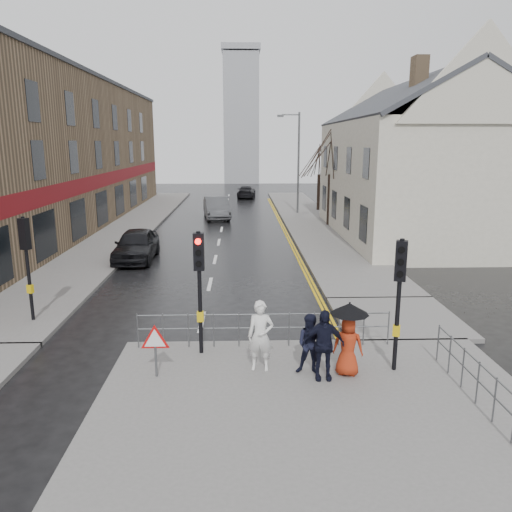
{
  "coord_description": "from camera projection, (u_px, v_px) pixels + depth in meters",
  "views": [
    {
      "loc": [
        1.31,
        -12.66,
        5.8
      ],
      "look_at": [
        1.87,
        5.23,
        1.72
      ],
      "focal_mm": 35.0,
      "sensor_mm": 36.0,
      "label": 1
    }
  ],
  "objects": [
    {
      "name": "pedestrian_a",
      "position": [
        261.0,
        336.0,
        12.55
      ],
      "size": [
        0.71,
        0.51,
        1.81
      ],
      "primitive_type": "imported",
      "rotation": [
        0.0,
        0.0,
        -0.12
      ],
      "color": "silver",
      "rests_on": "near_pavement"
    },
    {
      "name": "building_right_cream",
      "position": [
        415.0,
        160.0,
        30.43
      ],
      "size": [
        9.0,
        16.4,
        10.1
      ],
      "color": "beige",
      "rests_on": "ground"
    },
    {
      "name": "tree_near",
      "position": [
        331.0,
        152.0,
        34.11
      ],
      "size": [
        2.4,
        2.4,
        6.58
      ],
      "color": "black",
      "rests_on": "right_pavement"
    },
    {
      "name": "traffic_signal_near_left",
      "position": [
        199.0,
        271.0,
        13.24
      ],
      "size": [
        0.28,
        0.27,
        3.4
      ],
      "color": "black",
      "rests_on": "near_pavement"
    },
    {
      "name": "left_pavement",
      "position": [
        132.0,
        224.0,
        35.79
      ],
      "size": [
        4.0,
        44.0,
        0.14
      ],
      "primitive_type": "cube",
      "color": "#605E5B",
      "rests_on": "ground"
    },
    {
      "name": "pedestrian_d",
      "position": [
        323.0,
        345.0,
        12.06
      ],
      "size": [
        1.03,
        0.43,
        1.76
      ],
      "primitive_type": "imported",
      "rotation": [
        0.0,
        0.0,
        -0.0
      ],
      "color": "black",
      "rests_on": "near_pavement"
    },
    {
      "name": "traffic_signal_near_right",
      "position": [
        400.0,
        282.0,
        12.22
      ],
      "size": [
        0.34,
        0.33,
        3.4
      ],
      "color": "black",
      "rests_on": "near_pavement"
    },
    {
      "name": "traffic_signal_far_left",
      "position": [
        26.0,
        250.0,
        15.8
      ],
      "size": [
        0.34,
        0.33,
        3.4
      ],
      "color": "black",
      "rests_on": "left_pavement"
    },
    {
      "name": "guard_railing_front",
      "position": [
        264.0,
        322.0,
        14.04
      ],
      "size": [
        7.14,
        0.04,
        1.0
      ],
      "color": "#595B5E",
      "rests_on": "near_pavement"
    },
    {
      "name": "warning_sign",
      "position": [
        155.0,
        342.0,
        12.15
      ],
      "size": [
        0.8,
        0.07,
        1.35
      ],
      "color": "#595B5E",
      "rests_on": "near_pavement"
    },
    {
      "name": "church_tower",
      "position": [
        241.0,
        120.0,
        72.05
      ],
      "size": [
        5.0,
        5.0,
        18.0
      ],
      "primitive_type": "cube",
      "color": "#989BA1",
      "rests_on": "ground"
    },
    {
      "name": "right_pavement",
      "position": [
        308.0,
        219.0,
        38.13
      ],
      "size": [
        4.0,
        40.0,
        0.14
      ],
      "primitive_type": "cube",
      "color": "#605E5B",
      "rests_on": "ground"
    },
    {
      "name": "car_mid",
      "position": [
        217.0,
        208.0,
        38.77
      ],
      "size": [
        2.44,
        5.27,
        1.67
      ],
      "primitive_type": "imported",
      "rotation": [
        0.0,
        0.0,
        0.14
      ],
      "color": "#434447",
      "rests_on": "ground"
    },
    {
      "name": "building_left_terrace",
      "position": [
        43.0,
        155.0,
        33.55
      ],
      "size": [
        8.0,
        42.0,
        10.0
      ],
      "primitive_type": "cube",
      "color": "#8A6F50",
      "rests_on": "ground"
    },
    {
      "name": "pedestrian_with_umbrella",
      "position": [
        348.0,
        334.0,
        12.23
      ],
      "size": [
        0.96,
        0.96,
        1.86
      ],
      "color": "#A72D13",
      "rests_on": "near_pavement"
    },
    {
      "name": "pedestrian_b",
      "position": [
        311.0,
        344.0,
        12.34
      ],
      "size": [
        0.86,
        0.74,
        1.55
      ],
      "primitive_type": "imported",
      "rotation": [
        0.0,
        0.0,
        -0.22
      ],
      "color": "black",
      "rests_on": "near_pavement"
    },
    {
      "name": "car_far",
      "position": [
        246.0,
        192.0,
        53.22
      ],
      "size": [
        2.15,
        4.52,
        1.27
      ],
      "primitive_type": "imported",
      "rotation": [
        0.0,
        0.0,
        3.06
      ],
      "color": "black",
      "rests_on": "ground"
    },
    {
      "name": "car_parked",
      "position": [
        136.0,
        245.0,
        24.98
      ],
      "size": [
        1.9,
        4.66,
        1.58
      ],
      "primitive_type": "imported",
      "rotation": [
        0.0,
        0.0,
        0.01
      ],
      "color": "black",
      "rests_on": "ground"
    },
    {
      "name": "guard_railing_side",
      "position": [
        478.0,
        374.0,
        10.92
      ],
      "size": [
        0.04,
        4.54,
        1.0
      ],
      "color": "#595B5E",
      "rests_on": "near_pavement"
    },
    {
      "name": "tree_far",
      "position": [
        319.0,
        159.0,
        42.08
      ],
      "size": [
        2.4,
        2.4,
        5.64
      ],
      "color": "black",
      "rests_on": "right_pavement"
    },
    {
      "name": "ground",
      "position": [
        194.0,
        360.0,
        13.59
      ],
      "size": [
        120.0,
        120.0,
        0.0
      ],
      "primitive_type": "plane",
      "color": "black",
      "rests_on": "ground"
    },
    {
      "name": "street_lamp",
      "position": [
        296.0,
        156.0,
        40.0
      ],
      "size": [
        1.83,
        0.25,
        8.0
      ],
      "color": "#595B5E",
      "rests_on": "right_pavement"
    },
    {
      "name": "pavement_bridge_right",
      "position": [
        396.0,
        318.0,
        16.69
      ],
      "size": [
        4.0,
        4.2,
        0.14
      ],
      "primitive_type": "cube",
      "color": "#605E5B",
      "rests_on": "ground"
    },
    {
      "name": "near_pavement",
      "position": [
        324.0,
        428.0,
        10.25
      ],
      "size": [
        10.0,
        9.0,
        0.14
      ],
      "primitive_type": "cube",
      "color": "#605E5B",
      "rests_on": "ground"
    }
  ]
}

